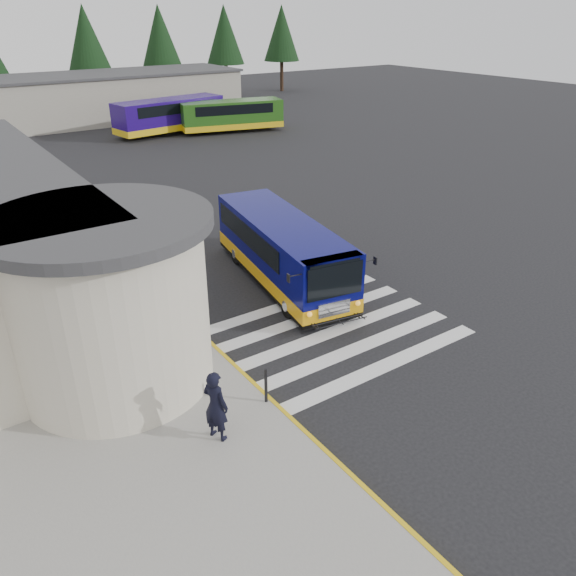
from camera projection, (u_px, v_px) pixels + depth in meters
ground at (326, 319)px, 19.16m from camera, size 140.00×140.00×0.00m
sidewalk at (20, 346)px, 17.49m from camera, size 10.00×34.00×0.15m
curb_strip at (167, 303)px, 20.01m from camera, size 0.12×34.00×0.16m
crosswalk at (329, 333)px, 18.31m from camera, size 8.00×5.35×0.01m
depot_building at (99, 97)px, 52.18m from camera, size 26.40×8.40×4.20m
tree_line at (69, 39)px, 56.13m from camera, size 58.40×4.40×10.00m
transit_bus at (283, 253)px, 21.32m from camera, size 4.03×9.00×2.47m
pedestrian_a at (216, 405)px, 13.27m from camera, size 0.69×0.81×1.88m
pedestrian_b at (119, 368)px, 14.73m from camera, size 0.69×0.88×1.79m
bollard at (266, 385)px, 14.68m from camera, size 0.09×0.09×1.04m
far_bus_a at (170, 114)px, 46.89m from camera, size 9.66×3.98×2.42m
far_bus_b at (231, 114)px, 47.59m from camera, size 8.93×4.32×2.22m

